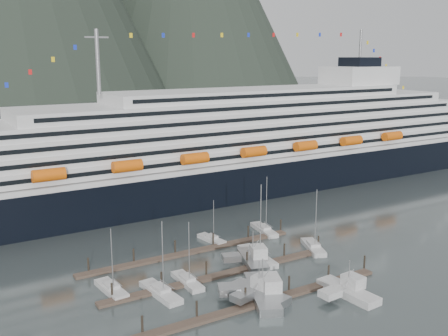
{
  "coord_description": "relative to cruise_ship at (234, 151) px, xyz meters",
  "views": [
    {
      "loc": [
        -51.92,
        -74.55,
        39.93
      ],
      "look_at": [
        6.67,
        22.0,
        15.59
      ],
      "focal_mm": 42.0,
      "sensor_mm": 36.0,
      "label": 1
    }
  ],
  "objects": [
    {
      "name": "trawler_c",
      "position": [
        -34.14,
        -62.79,
        -11.09
      ],
      "size": [
        12.17,
        15.07,
        7.58
      ],
      "rotation": [
        0.0,
        0.0,
        1.16
      ],
      "color": "#94979A",
      "rests_on": "ground"
    },
    {
      "name": "trawler_d",
      "position": [
        -21.27,
        -69.95,
        -11.15
      ],
      "size": [
        8.72,
        11.76,
        6.87
      ],
      "rotation": [
        0.0,
        0.0,
        1.64
      ],
      "color": "#B2B2B2",
      "rests_on": "ground"
    },
    {
      "name": "dock_near",
      "position": [
        -34.95,
        -64.89,
        -11.73
      ],
      "size": [
        48.18,
        2.28,
        3.2
      ],
      "color": "#4C3B31",
      "rests_on": "ground"
    },
    {
      "name": "trawler_e",
      "position": [
        -27.32,
        -50.05,
        -11.11
      ],
      "size": [
        9.73,
        11.9,
        7.36
      ],
      "rotation": [
        0.0,
        0.0,
        1.24
      ],
      "color": "#94979A",
      "rests_on": "ground"
    },
    {
      "name": "sailboat_g",
      "position": [
        -14.25,
        -35.81,
        -11.62
      ],
      "size": [
        4.17,
        10.39,
        13.73
      ],
      "rotation": [
        0.0,
        0.0,
        1.4
      ],
      "color": "#B2B2B2",
      "rests_on": "ground"
    },
    {
      "name": "ground",
      "position": [
        -30.03,
        -54.94,
        -12.04
      ],
      "size": [
        1600.0,
        1600.0,
        0.0
      ],
      "primitive_type": "plane",
      "color": "#3E494A",
      "rests_on": "ground"
    },
    {
      "name": "sailboat_c",
      "position": [
        -42.4,
        -51.71,
        -11.63
      ],
      "size": [
        2.66,
        9.07,
        12.22
      ],
      "rotation": [
        0.0,
        0.0,
        1.55
      ],
      "color": "#B2B2B2",
      "rests_on": "ground"
    },
    {
      "name": "cruise_ship",
      "position": [
        0.0,
        0.0,
        0.0
      ],
      "size": [
        210.0,
        30.4,
        50.3
      ],
      "color": "black",
      "rests_on": "ground"
    },
    {
      "name": "sailboat_f",
      "position": [
        -27.76,
        -34.95,
        -11.66
      ],
      "size": [
        3.28,
        8.01,
        9.85
      ],
      "rotation": [
        0.0,
        0.0,
        1.71
      ],
      "color": "#B2B2B2",
      "rests_on": "ground"
    },
    {
      "name": "sailboat_d",
      "position": [
        -25.03,
        -48.53,
        -11.59
      ],
      "size": [
        4.34,
        12.55,
        16.16
      ],
      "rotation": [
        0.0,
        0.0,
        1.45
      ],
      "color": "#B2B2B2",
      "rests_on": "ground"
    },
    {
      "name": "sailboat_b",
      "position": [
        -48.37,
        -53.36,
        -11.61
      ],
      "size": [
        3.7,
        10.74,
        13.9
      ],
      "rotation": [
        0.0,
        0.0,
        1.66
      ],
      "color": "#B2B2B2",
      "rests_on": "ground"
    },
    {
      "name": "dock_mid",
      "position": [
        -34.95,
        -51.89,
        -11.73
      ],
      "size": [
        48.18,
        2.28,
        3.2
      ],
      "color": "#4C3B31",
      "rests_on": "ground"
    },
    {
      "name": "sailboat_a",
      "position": [
        -55.11,
        -47.81,
        -11.63
      ],
      "size": [
        3.3,
        9.24,
        12.14
      ],
      "rotation": [
        0.0,
        0.0,
        1.65
      ],
      "color": "#B2B2B2",
      "rests_on": "ground"
    },
    {
      "name": "dock_far",
      "position": [
        -34.95,
        -38.89,
        -11.73
      ],
      "size": [
        48.18,
        2.28,
        3.2
      ],
      "color": "#4C3B31",
      "rests_on": "ground"
    },
    {
      "name": "sailboat_h",
      "position": [
        -12.03,
        -50.45,
        -11.61
      ],
      "size": [
        6.28,
        9.88,
        13.79
      ],
      "rotation": [
        0.0,
        0.0,
        1.17
      ],
      "color": "#B2B2B2",
      "rests_on": "ground"
    },
    {
      "name": "trawler_b",
      "position": [
        -34.72,
        -62.78,
        -11.12
      ],
      "size": [
        9.27,
        11.72,
        7.26
      ],
      "rotation": [
        0.0,
        0.0,
        1.83
      ],
      "color": "#94979A",
      "rests_on": "ground"
    }
  ]
}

